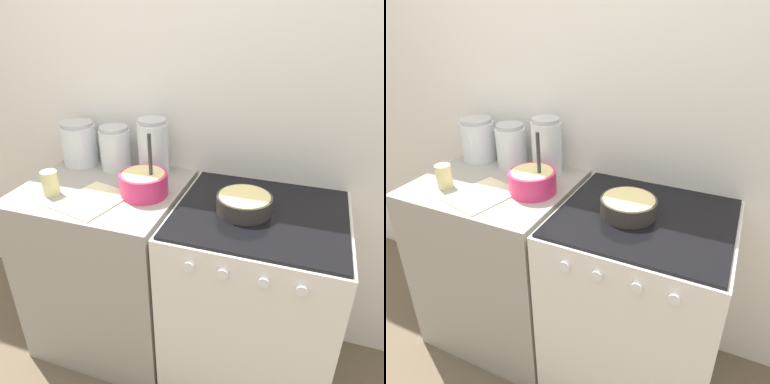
# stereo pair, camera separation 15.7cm
# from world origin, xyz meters

# --- Properties ---
(wall_back) EXTENTS (4.46, 0.05, 2.40)m
(wall_back) POSITION_xyz_m (0.00, 0.66, 1.20)
(wall_back) COLOR white
(wall_back) RESTS_ON ground_plane
(countertop_cabinet) EXTENTS (0.73, 0.64, 0.92)m
(countertop_cabinet) POSITION_xyz_m (-0.36, 0.32, 0.46)
(countertop_cabinet) COLOR #9E998E
(countertop_cabinet) RESTS_ON ground_plane
(stove) EXTENTS (0.71, 0.65, 0.92)m
(stove) POSITION_xyz_m (0.37, 0.32, 0.46)
(stove) COLOR white
(stove) RESTS_ON ground_plane
(mixing_bowl) EXTENTS (0.21, 0.21, 0.29)m
(mixing_bowl) POSITION_xyz_m (-0.14, 0.31, 0.98)
(mixing_bowl) COLOR #E0336B
(mixing_bowl) RESTS_ON countertop_cabinet
(baking_pan) EXTENTS (0.23, 0.23, 0.07)m
(baking_pan) POSITION_xyz_m (0.30, 0.30, 0.96)
(baking_pan) COLOR #38332D
(baking_pan) RESTS_ON stove
(storage_jar_left) EXTENTS (0.18, 0.18, 0.22)m
(storage_jar_left) POSITION_xyz_m (-0.61, 0.53, 1.01)
(storage_jar_left) COLOR silver
(storage_jar_left) RESTS_ON countertop_cabinet
(storage_jar_middle) EXTENTS (0.15, 0.15, 0.22)m
(storage_jar_middle) POSITION_xyz_m (-0.40, 0.53, 1.01)
(storage_jar_middle) COLOR silver
(storage_jar_middle) RESTS_ON countertop_cabinet
(storage_jar_right) EXTENTS (0.15, 0.15, 0.28)m
(storage_jar_right) POSITION_xyz_m (-0.19, 0.53, 1.04)
(storage_jar_right) COLOR silver
(storage_jar_right) RESTS_ON countertop_cabinet
(tin_can) EXTENTS (0.07, 0.07, 0.11)m
(tin_can) POSITION_xyz_m (-0.53, 0.18, 0.97)
(tin_can) COLOR beige
(tin_can) RESTS_ON countertop_cabinet
(recipe_page) EXTENTS (0.29, 0.33, 0.01)m
(recipe_page) POSITION_xyz_m (-0.33, 0.18, 0.92)
(recipe_page) COLOR beige
(recipe_page) RESTS_ON countertop_cabinet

